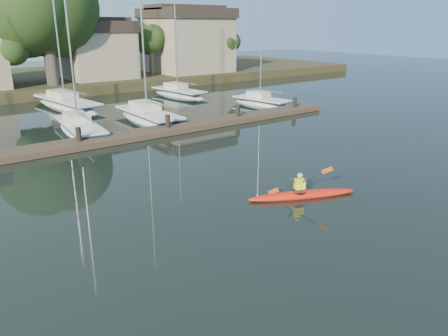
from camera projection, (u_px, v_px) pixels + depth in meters
ground at (285, 212)px, 16.89m from camera, size 160.00×160.00×0.00m
kayak at (302, 193)px, 18.28m from camera, size 4.64×2.55×1.54m
dock at (127, 136)px, 27.40m from camera, size 34.00×2.00×1.80m
sailboat_2 at (80, 134)px, 29.50m from camera, size 2.94×8.89×14.45m
sailboat_3 at (149, 123)px, 32.98m from camera, size 2.49×8.88×14.25m
sailboat_4 at (261, 106)px, 39.32m from camera, size 3.03×6.85×11.25m
sailboat_6 at (67, 109)px, 38.41m from camera, size 3.65×11.18×17.45m
sailboat_7 at (179, 97)px, 44.32m from camera, size 3.04×8.22×12.94m
shore at (32, 59)px, 47.22m from camera, size 90.00×25.25×12.75m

